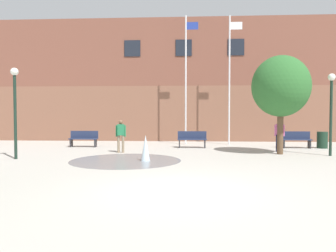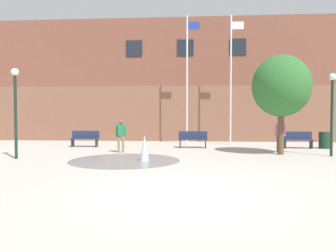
# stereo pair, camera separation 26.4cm
# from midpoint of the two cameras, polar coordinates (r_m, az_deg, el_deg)

# --- Properties ---
(ground_plane) EXTENTS (100.00, 100.00, 0.00)m
(ground_plane) POSITION_cam_midpoint_polar(r_m,az_deg,el_deg) (8.13, 0.67, -11.26)
(ground_plane) COLOR #B2ADA3
(library_building) EXTENTS (36.00, 6.05, 8.43)m
(library_building) POSITION_cam_midpoint_polar(r_m,az_deg,el_deg) (25.44, 2.50, 7.40)
(library_building) COLOR brown
(library_building) RESTS_ON ground
(splash_fountain) EXTENTS (4.47, 4.47, 1.04)m
(splash_fountain) POSITION_cam_midpoint_polar(r_m,az_deg,el_deg) (13.25, -6.36, -4.98)
(splash_fountain) COLOR gray
(splash_fountain) RESTS_ON ground
(park_bench_under_left_flagpole) EXTENTS (1.60, 0.44, 0.91)m
(park_bench_under_left_flagpole) POSITION_cam_midpoint_polar(r_m,az_deg,el_deg) (19.25, -14.85, -2.11)
(park_bench_under_left_flagpole) COLOR #28282D
(park_bench_under_left_flagpole) RESTS_ON ground
(park_bench_center) EXTENTS (1.60, 0.44, 0.91)m
(park_bench_center) POSITION_cam_midpoint_polar(r_m,az_deg,el_deg) (18.20, 3.80, -2.29)
(park_bench_center) COLOR #28282D
(park_bench_center) RESTS_ON ground
(park_bench_under_right_flagpole) EXTENTS (1.60, 0.44, 0.91)m
(park_bench_under_right_flagpole) POSITION_cam_midpoint_polar(r_m,az_deg,el_deg) (19.27, 21.03, -2.18)
(park_bench_under_right_flagpole) COLOR #28282D
(park_bench_under_right_flagpole) RESTS_ON ground
(adult_watching) EXTENTS (0.50, 0.35, 1.59)m
(adult_watching) POSITION_cam_midpoint_polar(r_m,az_deg,el_deg) (17.07, 18.43, -1.16)
(adult_watching) COLOR #1E233D
(adult_watching) RESTS_ON ground
(adult_near_bench) EXTENTS (0.50, 0.27, 1.59)m
(adult_near_bench) POSITION_cam_midpoint_polar(r_m,az_deg,el_deg) (16.00, -8.70, -1.29)
(adult_near_bench) COLOR #89755B
(adult_near_bench) RESTS_ON ground
(flagpole_left) EXTENTS (0.80, 0.10, 7.87)m
(flagpole_left) POSITION_cam_midpoint_polar(r_m,az_deg,el_deg) (20.31, 2.82, 8.64)
(flagpole_left) COLOR silver
(flagpole_left) RESTS_ON ground
(flagpole_right) EXTENTS (0.80, 0.10, 7.83)m
(flagpole_right) POSITION_cam_midpoint_polar(r_m,az_deg,el_deg) (20.45, 10.36, 8.50)
(flagpole_right) COLOR silver
(flagpole_right) RESTS_ON ground
(lamp_post_left_lane) EXTENTS (0.32, 0.32, 3.78)m
(lamp_post_left_lane) POSITION_cam_midpoint_polar(r_m,az_deg,el_deg) (15.03, -25.57, 4.21)
(lamp_post_left_lane) COLOR #192D23
(lamp_post_left_lane) RESTS_ON ground
(lamp_post_right_lane) EXTENTS (0.32, 0.32, 3.67)m
(lamp_post_right_lane) POSITION_cam_midpoint_polar(r_m,az_deg,el_deg) (16.24, 26.13, 3.81)
(lamp_post_right_lane) COLOR #192D23
(lamp_post_right_lane) RESTS_ON ground
(trash_can) EXTENTS (0.56, 0.56, 0.90)m
(trash_can) POSITION_cam_midpoint_polar(r_m,az_deg,el_deg) (19.73, 24.94, -2.22)
(trash_can) COLOR #193323
(trash_can) RESTS_ON ground
(street_tree_near_building) EXTENTS (2.66, 2.66, 4.58)m
(street_tree_near_building) POSITION_cam_midpoint_polar(r_m,az_deg,el_deg) (16.07, 18.60, 6.54)
(street_tree_near_building) COLOR brown
(street_tree_near_building) RESTS_ON ground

